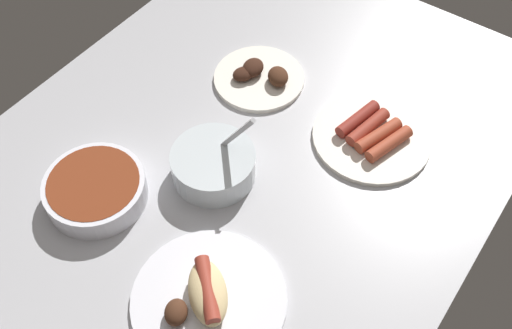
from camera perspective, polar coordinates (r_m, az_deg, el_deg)
name	(u,v)px	position (r cm, az deg, el deg)	size (l,w,h in cm)	color
ground_plane	(247,153)	(113.10, -0.87, 1.09)	(120.00, 90.00, 3.00)	#B2B2B7
plate_grilled_meat	(259,77)	(123.34, 0.34, 8.56)	(18.94, 18.94, 3.95)	white
bowl_coleslaw	(214,164)	(106.04, -4.15, 0.07)	(15.43, 15.43, 15.74)	silver
plate_sausages	(372,135)	(114.83, 11.24, 2.83)	(22.93, 22.93, 3.46)	white
plate_hotdog_assembled	(207,297)	(94.61, -4.78, -12.77)	(24.93, 24.93, 5.61)	white
bowl_chili	(95,189)	(107.05, -15.37, -2.31)	(17.98, 17.98, 4.68)	white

